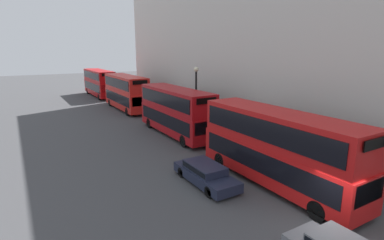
{
  "coord_description": "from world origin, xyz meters",
  "views": [
    {
      "loc": [
        -10.97,
        -6.72,
        7.78
      ],
      "look_at": [
        0.48,
        12.41,
        2.52
      ],
      "focal_mm": 28.0,
      "sensor_mm": 36.0,
      "label": 1
    }
  ],
  "objects_px": {
    "bus_leading": "(276,145)",
    "pedestrian": "(148,104)",
    "car_hatchback": "(205,173)",
    "bus_third_in_queue": "(126,91)",
    "bus_trailing": "(99,82)",
    "bus_second_in_queue": "(176,110)"
  },
  "relations": [
    {
      "from": "bus_third_in_queue",
      "to": "bus_leading",
      "type": "bearing_deg",
      "value": -90.0
    },
    {
      "from": "bus_third_in_queue",
      "to": "pedestrian",
      "type": "distance_m",
      "value": 3.34
    },
    {
      "from": "bus_third_in_queue",
      "to": "car_hatchback",
      "type": "xyz_separation_m",
      "value": [
        -3.4,
        -24.11,
        -1.82
      ]
    },
    {
      "from": "bus_trailing",
      "to": "pedestrian",
      "type": "relative_size",
      "value": 6.38
    },
    {
      "from": "bus_second_in_queue",
      "to": "car_hatchback",
      "type": "xyz_separation_m",
      "value": [
        -3.4,
        -10.17,
        -1.74
      ]
    },
    {
      "from": "bus_leading",
      "to": "pedestrian",
      "type": "xyz_separation_m",
      "value": [
        2.2,
        24.45,
        -1.59
      ]
    },
    {
      "from": "bus_third_in_queue",
      "to": "car_hatchback",
      "type": "relative_size",
      "value": 2.21
    },
    {
      "from": "bus_second_in_queue",
      "to": "bus_third_in_queue",
      "type": "xyz_separation_m",
      "value": [
        -0.0,
        13.94,
        0.08
      ]
    },
    {
      "from": "bus_leading",
      "to": "car_hatchback",
      "type": "xyz_separation_m",
      "value": [
        -3.4,
        2.23,
        -1.77
      ]
    },
    {
      "from": "bus_leading",
      "to": "bus_second_in_queue",
      "type": "relative_size",
      "value": 1.04
    },
    {
      "from": "car_hatchback",
      "to": "pedestrian",
      "type": "height_order",
      "value": "pedestrian"
    },
    {
      "from": "bus_third_in_queue",
      "to": "bus_trailing",
      "type": "xyz_separation_m",
      "value": [
        0.0,
        13.82,
        -0.04
      ]
    },
    {
      "from": "bus_leading",
      "to": "pedestrian",
      "type": "distance_m",
      "value": 24.6
    },
    {
      "from": "bus_third_in_queue",
      "to": "bus_second_in_queue",
      "type": "bearing_deg",
      "value": -90.0
    },
    {
      "from": "bus_third_in_queue",
      "to": "bus_trailing",
      "type": "bearing_deg",
      "value": 90.0
    },
    {
      "from": "bus_leading",
      "to": "bus_third_in_queue",
      "type": "distance_m",
      "value": 26.34
    },
    {
      "from": "bus_second_in_queue",
      "to": "bus_third_in_queue",
      "type": "bearing_deg",
      "value": 90.0
    },
    {
      "from": "bus_leading",
      "to": "car_hatchback",
      "type": "height_order",
      "value": "bus_leading"
    },
    {
      "from": "bus_leading",
      "to": "car_hatchback",
      "type": "distance_m",
      "value": 4.43
    },
    {
      "from": "pedestrian",
      "to": "bus_trailing",
      "type": "bearing_deg",
      "value": 97.99
    },
    {
      "from": "bus_third_in_queue",
      "to": "bus_trailing",
      "type": "relative_size",
      "value": 0.92
    },
    {
      "from": "bus_trailing",
      "to": "pedestrian",
      "type": "bearing_deg",
      "value": -82.01
    }
  ]
}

